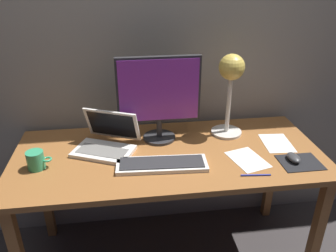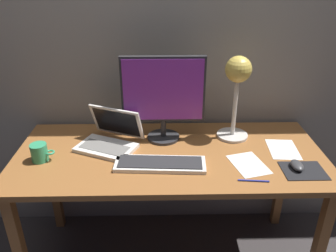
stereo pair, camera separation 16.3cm
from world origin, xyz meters
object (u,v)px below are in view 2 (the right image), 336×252
(coffee_mug, at_px, (40,152))
(pen, at_px, (254,181))
(monitor, at_px, (163,94))
(desk_lamp, at_px, (237,81))
(laptop, at_px, (111,135))
(mouse, at_px, (297,165))
(keyboard_main, at_px, (160,164))

(coffee_mug, height_order, pen, coffee_mug)
(monitor, bearing_deg, pen, -45.99)
(desk_lamp, height_order, pen, desk_lamp)
(monitor, relative_size, desk_lamp, 1.01)
(laptop, height_order, mouse, laptop)
(monitor, relative_size, pen, 3.35)
(laptop, bearing_deg, coffee_mug, -155.44)
(keyboard_main, distance_m, mouse, 0.66)
(laptop, bearing_deg, keyboard_main, -39.62)
(pen, bearing_deg, mouse, 22.91)
(monitor, height_order, keyboard_main, monitor)
(laptop, relative_size, coffee_mug, 3.21)
(desk_lamp, xyz_separation_m, mouse, (0.25, -0.34, -0.31))
(desk_lamp, bearing_deg, laptop, -173.27)
(laptop, distance_m, mouse, 0.95)
(keyboard_main, height_order, coffee_mug, coffee_mug)
(keyboard_main, xyz_separation_m, laptop, (-0.26, 0.22, 0.04))
(mouse, height_order, coffee_mug, coffee_mug)
(keyboard_main, distance_m, coffee_mug, 0.60)
(pen, bearing_deg, desk_lamp, 91.87)
(laptop, height_order, desk_lamp, desk_lamp)
(desk_lamp, relative_size, mouse, 4.82)
(mouse, distance_m, pen, 0.25)
(desk_lamp, relative_size, pen, 3.31)
(pen, bearing_deg, laptop, 152.65)
(mouse, height_order, pen, mouse)
(keyboard_main, height_order, laptop, laptop)
(monitor, distance_m, keyboard_main, 0.38)
(monitor, xyz_separation_m, laptop, (-0.28, -0.06, -0.21))
(keyboard_main, height_order, pen, keyboard_main)
(coffee_mug, relative_size, pen, 0.84)
(laptop, bearing_deg, monitor, 12.88)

